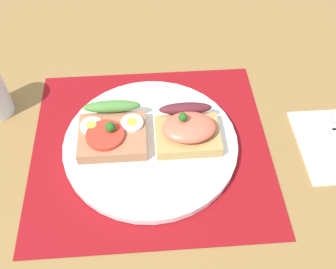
# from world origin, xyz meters

# --- Properties ---
(ground_plane) EXTENTS (1.20, 0.90, 0.03)m
(ground_plane) POSITION_xyz_m (0.00, 0.00, -0.02)
(ground_plane) COLOR olive
(placemat) EXTENTS (0.38, 0.35, 0.00)m
(placemat) POSITION_xyz_m (0.00, 0.00, 0.00)
(placemat) COLOR maroon
(placemat) RESTS_ON ground_plane
(plate) EXTENTS (0.28, 0.28, 0.01)m
(plate) POSITION_xyz_m (0.00, 0.00, 0.01)
(plate) COLOR white
(plate) RESTS_ON placemat
(sandwich_egg_tomato) EXTENTS (0.11, 0.10, 0.04)m
(sandwich_egg_tomato) POSITION_xyz_m (-0.06, 0.01, 0.03)
(sandwich_egg_tomato) COLOR #9F6847
(sandwich_egg_tomato) RESTS_ON plate
(sandwich_salmon) EXTENTS (0.10, 0.09, 0.06)m
(sandwich_salmon) POSITION_xyz_m (0.06, 0.00, 0.04)
(sandwich_salmon) COLOR tan
(sandwich_salmon) RESTS_ON plate
(napkin) EXTENTS (0.11, 0.15, 0.01)m
(napkin) POSITION_xyz_m (0.30, -0.02, 0.00)
(napkin) COLOR white
(napkin) RESTS_ON ground_plane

